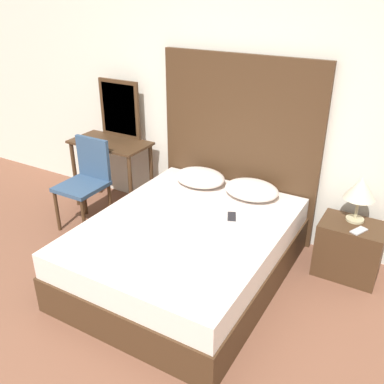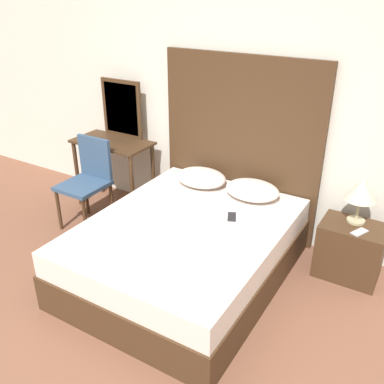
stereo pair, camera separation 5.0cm
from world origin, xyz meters
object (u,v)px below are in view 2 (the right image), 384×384
(phone_on_bed, at_px, (232,217))
(nightstand, at_px, (350,250))
(phone_on_nightstand, at_px, (359,232))
(table_lamp, at_px, (362,190))
(vanity_desk, at_px, (113,155))
(bed, at_px, (186,250))
(chair, at_px, (88,177))

(phone_on_bed, xyz_separation_m, nightstand, (0.92, 0.45, -0.28))
(nightstand, xyz_separation_m, phone_on_nightstand, (0.06, -0.09, 0.25))
(table_lamp, distance_m, phone_on_nightstand, 0.34)
(table_lamp, height_order, phone_on_nightstand, table_lamp)
(phone_on_nightstand, distance_m, vanity_desk, 2.63)
(vanity_desk, bearing_deg, nightstand, 0.76)
(bed, distance_m, chair, 1.40)
(phone_on_nightstand, bearing_deg, table_lamp, 111.51)
(vanity_desk, bearing_deg, phone_on_bed, -14.11)
(nightstand, xyz_separation_m, chair, (-2.54, -0.46, 0.28))
(nightstand, relative_size, phone_on_nightstand, 3.17)
(phone_on_bed, xyz_separation_m, phone_on_nightstand, (0.97, 0.35, -0.03))
(table_lamp, xyz_separation_m, chair, (-2.53, -0.53, -0.26))
(bed, bearing_deg, nightstand, 31.73)
(phone_on_nightstand, xyz_separation_m, vanity_desk, (-2.62, 0.06, 0.12))
(nightstand, bearing_deg, bed, -148.27)
(nightstand, distance_m, table_lamp, 0.55)
(vanity_desk, height_order, chair, chair)
(vanity_desk, relative_size, chair, 0.94)
(vanity_desk, bearing_deg, phone_on_nightstand, -1.30)
(phone_on_bed, distance_m, vanity_desk, 1.70)
(vanity_desk, bearing_deg, table_lamp, 2.44)
(bed, xyz_separation_m, vanity_desk, (-1.37, 0.70, 0.36))
(bed, xyz_separation_m, chair, (-1.35, 0.28, 0.27))
(phone_on_bed, height_order, nightstand, phone_on_bed)
(bed, distance_m, vanity_desk, 1.58)
(phone_on_nightstand, bearing_deg, bed, -152.77)
(bed, relative_size, nightstand, 3.68)
(phone_on_bed, distance_m, chair, 1.63)
(bed, bearing_deg, phone_on_nightstand, 27.23)
(phone_on_nightstand, height_order, vanity_desk, vanity_desk)
(table_lamp, xyz_separation_m, phone_on_nightstand, (0.07, -0.17, -0.29))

